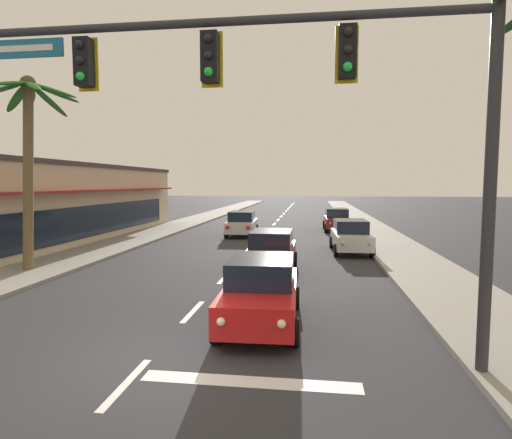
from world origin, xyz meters
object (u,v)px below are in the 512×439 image
at_px(sedan_parked_mid_kerb, 351,236).
at_px(palm_left_second, 28,133).
at_px(sedan_lead_at_stop_bar, 261,291).
at_px(sedan_oncoming_far, 242,223).
at_px(traffic_signal_mast, 300,91).
at_px(storefront_strip_left, 58,202).
at_px(sedan_parked_nearest_kerb, 337,219).
at_px(sedan_third_in_queue, 271,251).

distance_m(sedan_parked_mid_kerb, palm_left_second, 15.43).
bearing_deg(sedan_lead_at_stop_bar, sedan_oncoming_far, 101.04).
relative_size(traffic_signal_mast, sedan_parked_mid_kerb, 2.29).
height_order(sedan_lead_at_stop_bar, sedan_oncoming_far, same).
distance_m(sedan_oncoming_far, storefront_strip_left, 11.80).
height_order(sedan_lead_at_stop_bar, storefront_strip_left, storefront_strip_left).
height_order(sedan_parked_mid_kerb, storefront_strip_left, storefront_strip_left).
relative_size(sedan_lead_at_stop_bar, sedan_parked_nearest_kerb, 1.00).
xyz_separation_m(sedan_oncoming_far, sedan_parked_mid_kerb, (6.74, -6.06, 0.00)).
xyz_separation_m(sedan_parked_mid_kerb, palm_left_second, (-13.00, -6.86, 4.69)).
bearing_deg(traffic_signal_mast, storefront_strip_left, 133.31).
relative_size(sedan_lead_at_stop_bar, palm_left_second, 0.58).
bearing_deg(palm_left_second, traffic_signal_mast, -34.16).
bearing_deg(sedan_lead_at_stop_bar, sedan_third_in_queue, 93.10).
bearing_deg(traffic_signal_mast, palm_left_second, 145.84).
height_order(sedan_parked_nearest_kerb, sedan_parked_mid_kerb, same).
relative_size(sedan_oncoming_far, storefront_strip_left, 0.19).
height_order(sedan_oncoming_far, storefront_strip_left, storefront_strip_left).
height_order(traffic_signal_mast, sedan_lead_at_stop_bar, traffic_signal_mast).
relative_size(sedan_third_in_queue, sedan_oncoming_far, 0.99).
distance_m(sedan_lead_at_stop_bar, sedan_oncoming_far, 18.10).
bearing_deg(sedan_third_in_queue, storefront_strip_left, 151.03).
bearing_deg(sedan_parked_mid_kerb, traffic_signal_mast, -99.09).
height_order(sedan_third_in_queue, sedan_parked_nearest_kerb, same).
relative_size(sedan_lead_at_stop_bar, storefront_strip_left, 0.19).
bearing_deg(sedan_oncoming_far, storefront_strip_left, -161.68).
distance_m(traffic_signal_mast, sedan_parked_nearest_kerb, 24.66).
distance_m(traffic_signal_mast, palm_left_second, 12.98).
distance_m(sedan_oncoming_far, sedan_parked_mid_kerb, 9.06).
bearing_deg(storefront_strip_left, sedan_parked_nearest_kerb, 23.35).
height_order(sedan_lead_at_stop_bar, sedan_parked_nearest_kerb, same).
bearing_deg(sedan_lead_at_stop_bar, traffic_signal_mast, -67.51).
distance_m(sedan_lead_at_stop_bar, sedan_parked_mid_kerb, 12.15).
relative_size(traffic_signal_mast, sedan_lead_at_stop_bar, 2.29).
xyz_separation_m(sedan_parked_nearest_kerb, sedan_parked_mid_kerb, (0.15, -10.02, 0.00)).
bearing_deg(sedan_parked_mid_kerb, sedan_oncoming_far, 138.05).
bearing_deg(sedan_parked_nearest_kerb, sedan_lead_at_stop_bar, -98.19).
relative_size(traffic_signal_mast, sedan_oncoming_far, 2.28).
bearing_deg(sedan_third_in_queue, traffic_signal_mast, -81.14).
distance_m(sedan_lead_at_stop_bar, sedan_third_in_queue, 6.21).
xyz_separation_m(traffic_signal_mast, sedan_third_in_queue, (-1.35, 8.65, -4.43)).
relative_size(traffic_signal_mast, palm_left_second, 1.33).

